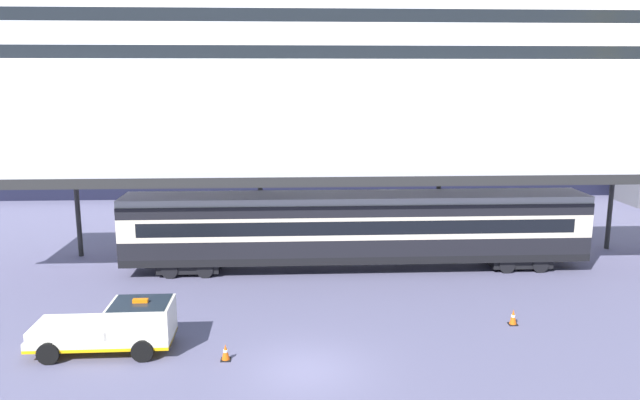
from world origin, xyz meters
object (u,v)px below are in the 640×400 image
(traffic_cone_mid, at_px, (513,317))
(quay_bollard, at_px, (108,329))
(train_carriage, at_px, (356,227))
(traffic_cone_near, at_px, (226,352))
(service_truck, at_px, (117,326))
(cruise_ship, at_px, (169,40))

(traffic_cone_mid, height_order, quay_bollard, quay_bollard)
(train_carriage, bearing_deg, traffic_cone_near, -119.05)
(train_carriage, bearing_deg, quay_bollard, -140.35)
(train_carriage, bearing_deg, service_truck, -136.38)
(train_carriage, height_order, traffic_cone_mid, train_carriage)
(cruise_ship, relative_size, train_carriage, 5.02)
(traffic_cone_near, height_order, traffic_cone_mid, traffic_cone_mid)
(traffic_cone_mid, bearing_deg, traffic_cone_near, -166.97)
(cruise_ship, bearing_deg, train_carriage, -64.94)
(train_carriage, relative_size, quay_bollard, 25.47)
(cruise_ship, xyz_separation_m, train_carriage, (15.72, -33.61, -11.73))
(traffic_cone_near, bearing_deg, train_carriage, 60.95)
(cruise_ship, height_order, quay_bollard, cruise_ship)
(train_carriage, distance_m, traffic_cone_mid, 9.99)
(cruise_ship, xyz_separation_m, quay_bollard, (5.10, -42.41, -13.52))
(traffic_cone_mid, bearing_deg, train_carriage, 125.98)
(train_carriage, xyz_separation_m, traffic_cone_mid, (5.75, -7.92, -1.99))
(train_carriage, distance_m, traffic_cone_near, 12.31)
(cruise_ship, bearing_deg, service_truck, -82.52)
(traffic_cone_mid, relative_size, quay_bollard, 0.69)
(service_truck, xyz_separation_m, quay_bollard, (-0.58, 0.77, -0.47))
(cruise_ship, distance_m, train_carriage, 38.91)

